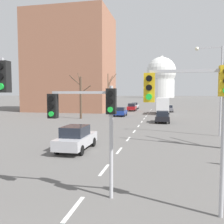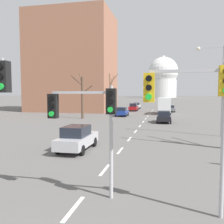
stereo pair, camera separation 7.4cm
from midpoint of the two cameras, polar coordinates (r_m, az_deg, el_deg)
lane_stripe_0 at (r=9.39m, az=-8.51°, el=-20.96°), size 0.16×2.00×0.01m
lane_stripe_1 at (r=13.41m, az=-1.51°, el=-13.06°), size 0.16×2.00×0.01m
lane_stripe_2 at (r=17.66m, az=2.00°, el=-8.80°), size 0.16×2.00×0.01m
lane_stripe_3 at (r=22.02m, az=4.09°, el=-6.19°), size 0.16×2.00×0.01m
lane_stripe_4 at (r=26.42m, az=5.48°, el=-4.43°), size 0.16×2.00×0.01m
lane_stripe_5 at (r=30.85m, az=6.47°, el=-3.18°), size 0.16×2.00×0.01m
lane_stripe_6 at (r=35.29m, az=7.20°, el=-2.25°), size 0.16×2.00×0.01m
lane_stripe_7 at (r=39.75m, az=7.77°, el=-1.52°), size 0.16×2.00×0.01m
lane_stripe_8 at (r=44.22m, az=8.23°, el=-0.94°), size 0.16×2.00×0.01m
lane_stripe_9 at (r=48.69m, az=8.60°, el=-0.47°), size 0.16×2.00×0.01m
lane_stripe_10 at (r=53.17m, az=8.91°, el=-0.07°), size 0.16×2.00×0.01m
lane_stripe_11 at (r=57.65m, az=9.17°, el=0.26°), size 0.16×2.00×0.01m
lane_stripe_12 at (r=62.14m, az=9.39°, el=0.55°), size 0.16×2.00×0.01m
traffic_signal_near_right at (r=8.40m, az=19.09°, el=2.56°), size 2.70×0.34×4.97m
traffic_signal_centre_tall at (r=9.53m, az=-5.02°, el=-0.27°), size 2.70×0.34×4.29m
street_lamp_right at (r=25.12m, az=23.07°, el=6.53°), size 2.48×0.36×8.31m
sedan_near_left at (r=55.41m, az=13.24°, el=0.83°), size 1.91×4.24×1.50m
sedan_near_right at (r=64.21m, az=5.68°, el=1.44°), size 1.73×4.02×1.64m
sedan_mid_centre at (r=17.78m, az=-7.87°, el=-5.90°), size 1.87×4.57×1.74m
sedan_far_left at (r=34.90m, az=11.87°, el=-1.02°), size 1.92×4.33×1.65m
sedan_far_right at (r=43.71m, az=2.34°, el=0.10°), size 1.94×3.98×1.61m
sedan_distant_centre at (r=56.80m, az=4.98°, el=1.11°), size 1.88×4.09×1.75m
delivery_truck at (r=49.42m, az=11.95°, el=1.53°), size 2.44×7.20×3.14m
bare_tree_left_near at (r=39.73m, az=-6.81°, el=3.75°), size 3.55×2.35×7.27m
bare_tree_left_far at (r=53.86m, az=-0.75°, el=5.08°), size 4.87×3.94×10.35m
capitol_dome at (r=251.07m, az=11.62°, el=7.79°), size 28.61×28.61×40.42m
apartment_block_left at (r=58.76m, az=-8.85°, el=10.97°), size 18.00×14.00×21.78m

